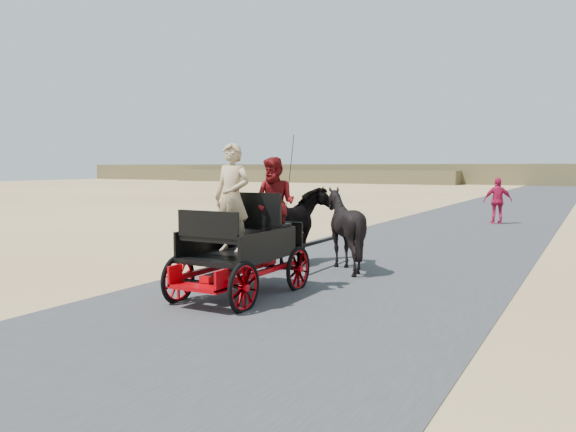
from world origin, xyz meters
The scene contains 10 objects.
ground centered at (0.00, 0.00, 0.00)m, with size 140.00×140.00×0.00m, color tan.
road centered at (0.00, 0.00, 0.01)m, with size 6.00×140.00×0.01m, color #38383A.
ridge_far centered at (0.00, 62.00, 1.20)m, with size 140.00×6.00×2.40m, color brown.
ridge_near centered at (-30.00, 58.00, 0.80)m, with size 40.00×4.00×1.60m, color brown.
carriage centered at (-0.97, -0.42, 0.36)m, with size 1.30×2.40×0.72m, color black, non-canonical shape.
horse_left centered at (-1.52, 2.58, 0.85)m, with size 0.91×2.01×1.70m, color black.
horse_right centered at (-0.42, 2.58, 0.85)m, with size 1.37×1.54×1.70m, color black.
driver_man centered at (-1.17, -0.37, 1.62)m, with size 0.66×0.43×1.80m, color tan.
passenger_woman centered at (-0.67, 0.18, 1.51)m, with size 0.77×0.60×1.58m, color #660C0F.
pedestrian centered at (0.89, 13.82, 0.86)m, with size 1.01×0.42×1.73m, color #B71442.
Camera 1 is at (4.16, -8.04, 2.14)m, focal length 35.00 mm.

